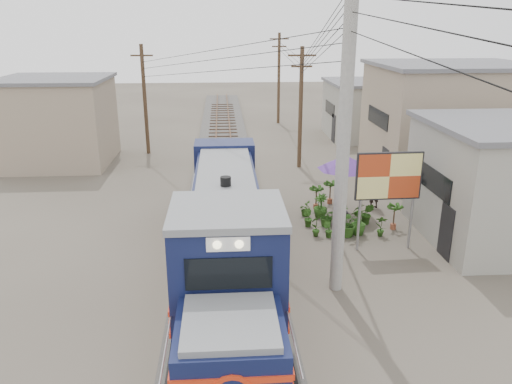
{
  "coord_description": "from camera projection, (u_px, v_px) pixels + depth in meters",
  "views": [
    {
      "loc": [
        -0.08,
        -14.71,
        8.19
      ],
      "look_at": [
        1.14,
        2.96,
        2.2
      ],
      "focal_mm": 35.0,
      "sensor_mm": 36.0,
      "label": 1
    }
  ],
  "objects": [
    {
      "name": "ground",
      "position": [
        228.0,
        284.0,
        16.53
      ],
      "size": [
        120.0,
        120.0,
        0.0
      ],
      "primitive_type": "plane",
      "color": "#473F35",
      "rests_on": "ground"
    },
    {
      "name": "ballast",
      "position": [
        225.0,
        188.0,
        25.96
      ],
      "size": [
        3.6,
        70.0,
        0.16
      ],
      "primitive_type": "cube",
      "color": "#595651",
      "rests_on": "ground"
    },
    {
      "name": "track",
      "position": [
        225.0,
        185.0,
        25.9
      ],
      "size": [
        1.15,
        70.0,
        0.12
      ],
      "color": "#51331E",
      "rests_on": "ground"
    },
    {
      "name": "locomotive",
      "position": [
        227.0,
        236.0,
        16.08
      ],
      "size": [
        2.85,
        15.48,
        3.84
      ],
      "color": "black",
      "rests_on": "ground"
    },
    {
      "name": "utility_pole_main",
      "position": [
        344.0,
        138.0,
        14.68
      ],
      "size": [
        0.4,
        0.4,
        10.0
      ],
      "color": "#9E9B93",
      "rests_on": "ground"
    },
    {
      "name": "wooden_pole_mid",
      "position": [
        301.0,
        106.0,
        28.88
      ],
      "size": [
        1.6,
        0.24,
        7.0
      ],
      "color": "#4C3826",
      "rests_on": "ground"
    },
    {
      "name": "wooden_pole_far",
      "position": [
        279.0,
        77.0,
        42.04
      ],
      "size": [
        1.6,
        0.24,
        7.5
      ],
      "color": "#4C3826",
      "rests_on": "ground"
    },
    {
      "name": "wooden_pole_left",
      "position": [
        145.0,
        98.0,
        32.04
      ],
      "size": [
        1.6,
        0.24,
        7.0
      ],
      "color": "#4C3826",
      "rests_on": "ground"
    },
    {
      "name": "power_lines",
      "position": [
        219.0,
        38.0,
        22.13
      ],
      "size": [
        9.65,
        19.0,
        3.3
      ],
      "color": "black",
      "rests_on": "ground"
    },
    {
      "name": "shophouse_mid",
      "position": [
        448.0,
        120.0,
        27.69
      ],
      "size": [
        8.4,
        7.35,
        6.2
      ],
      "color": "gray",
      "rests_on": "ground"
    },
    {
      "name": "shophouse_back",
      "position": [
        370.0,
        109.0,
        37.36
      ],
      "size": [
        6.3,
        6.3,
        4.2
      ],
      "color": "gray",
      "rests_on": "ground"
    },
    {
      "name": "shophouse_left",
      "position": [
        58.0,
        121.0,
        30.16
      ],
      "size": [
        6.3,
        6.3,
        5.2
      ],
      "color": "gray",
      "rests_on": "ground"
    },
    {
      "name": "billboard",
      "position": [
        389.0,
        179.0,
        18.22
      ],
      "size": [
        2.47,
        0.2,
        3.81
      ],
      "rotation": [
        0.0,
        0.0,
        0.03
      ],
      "color": "#99999E",
      "rests_on": "ground"
    },
    {
      "name": "market_umbrella",
      "position": [
        346.0,
        163.0,
        21.86
      ],
      "size": [
        3.08,
        3.08,
        2.74
      ],
      "rotation": [
        0.0,
        0.0,
        -0.28
      ],
      "color": "black",
      "rests_on": "ground"
    },
    {
      "name": "vendor",
      "position": [
        374.0,
        190.0,
        23.07
      ],
      "size": [
        0.76,
        0.65,
        1.76
      ],
      "primitive_type": "imported",
      "rotation": [
        0.0,
        0.0,
        3.57
      ],
      "color": "black",
      "rests_on": "ground"
    },
    {
      "name": "plant_nursery",
      "position": [
        341.0,
        218.0,
        20.83
      ],
      "size": [
        3.33,
        3.23,
        1.11
      ],
      "color": "#254D16",
      "rests_on": "ground"
    }
  ]
}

